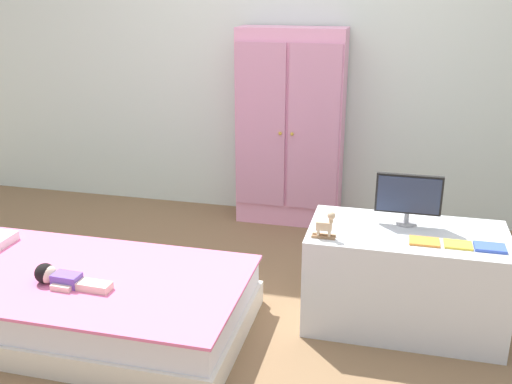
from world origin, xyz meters
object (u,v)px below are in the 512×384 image
(wardrobe, at_px, (290,128))
(rocking_horse_toy, at_px, (326,225))
(bed, at_px, (74,299))
(book_yellow, at_px, (458,245))
(tv_monitor, at_px, (409,196))
(book_blue, at_px, (490,247))
(doll, at_px, (59,277))
(tv_stand, at_px, (404,278))
(book_orange, at_px, (424,241))

(wardrobe, xyz_separation_m, rocking_horse_toy, (0.44, -1.39, -0.12))
(bed, relative_size, book_yellow, 13.98)
(tv_monitor, relative_size, book_blue, 2.33)
(doll, relative_size, tv_monitor, 1.24)
(bed, distance_m, rocking_horse_toy, 1.31)
(tv_stand, height_order, tv_monitor, tv_monitor)
(doll, bearing_deg, tv_monitor, 20.68)
(book_blue, bearing_deg, tv_stand, 162.09)
(rocking_horse_toy, bearing_deg, wardrobe, 107.36)
(tv_monitor, relative_size, book_orange, 2.33)
(bed, height_order, rocking_horse_toy, rocking_horse_toy)
(bed, bearing_deg, rocking_horse_toy, 10.94)
(wardrobe, bearing_deg, rocking_horse_toy, -72.64)
(rocking_horse_toy, bearing_deg, book_blue, 4.18)
(tv_stand, distance_m, tv_monitor, 0.41)
(bed, height_order, doll, doll)
(tv_monitor, distance_m, rocking_horse_toy, 0.45)
(bed, distance_m, book_orange, 1.72)
(tv_monitor, bearing_deg, book_yellow, -41.21)
(book_yellow, bearing_deg, tv_stand, 152.31)
(tv_stand, bearing_deg, wardrobe, 123.49)
(bed, distance_m, wardrobe, 1.88)
(wardrobe, height_order, tv_monitor, wardrobe)
(tv_stand, bearing_deg, rocking_horse_toy, -155.92)
(rocking_horse_toy, bearing_deg, tv_stand, 24.08)
(doll, distance_m, rocking_horse_toy, 1.28)
(tv_stand, xyz_separation_m, book_blue, (0.35, -0.11, 0.26))
(wardrobe, relative_size, book_yellow, 10.97)
(bed, relative_size, book_orange, 12.80)
(tv_monitor, xyz_separation_m, rocking_horse_toy, (-0.36, -0.25, -0.08))
(bed, bearing_deg, book_yellow, 9.05)
(bed, height_order, tv_stand, tv_stand)
(bed, bearing_deg, tv_stand, 14.21)
(wardrobe, bearing_deg, book_yellow, -52.48)
(doll, height_order, book_orange, book_orange)
(rocking_horse_toy, bearing_deg, book_yellow, 5.13)
(wardrobe, xyz_separation_m, tv_stand, (0.81, -1.22, -0.43))
(doll, distance_m, book_yellow, 1.86)
(bed, xyz_separation_m, rocking_horse_toy, (1.21, 0.23, 0.43))
(wardrobe, relative_size, tv_monitor, 4.31)
(wardrobe, xyz_separation_m, book_blue, (1.16, -1.34, -0.17))
(bed, height_order, book_blue, book_blue)
(doll, height_order, tv_stand, tv_stand)
(bed, xyz_separation_m, book_yellow, (1.80, 0.29, 0.37))
(tv_monitor, distance_m, book_orange, 0.26)
(tv_monitor, bearing_deg, book_orange, -67.72)
(book_yellow, bearing_deg, wardrobe, 127.52)
(doll, xyz_separation_m, book_blue, (1.94, 0.39, 0.19))
(doll, distance_m, wardrobe, 1.93)
(book_yellow, bearing_deg, tv_monitor, 138.79)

